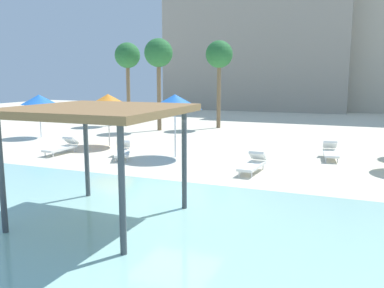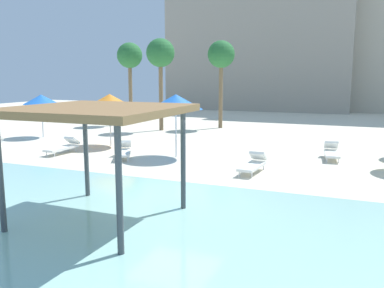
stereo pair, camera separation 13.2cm
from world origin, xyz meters
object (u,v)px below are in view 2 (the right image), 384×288
beach_umbrella_blue_1 (176,102)px  lounge_chair_0 (253,164)px  lounge_chair_3 (64,146)px  shade_pavilion (97,114)px  palm_tree_2 (130,57)px  beach_umbrella_blue_0 (41,99)px  palm_tree_0 (160,55)px  palm_tree_3 (221,56)px  lounge_chair_5 (332,152)px  beach_umbrella_orange_3 (110,101)px  lounge_chair_6 (124,151)px

beach_umbrella_blue_1 → lounge_chair_0: 4.88m
beach_umbrella_blue_1 → lounge_chair_3: size_ratio=1.48×
lounge_chair_0 → shade_pavilion: bearing=-14.7°
shade_pavilion → palm_tree_2: 21.55m
beach_umbrella_blue_0 → beach_umbrella_blue_1: (10.08, -2.56, 0.24)m
beach_umbrella_blue_0 → palm_tree_0: 8.14m
palm_tree_3 → beach_umbrella_blue_1: bearing=-82.1°
shade_pavilion → beach_umbrella_blue_1: bearing=101.6°
palm_tree_3 → lounge_chair_0: bearing=-66.2°
lounge_chair_5 → beach_umbrella_orange_3: bearing=-92.9°
beach_umbrella_orange_3 → palm_tree_0: size_ratio=0.45×
lounge_chair_3 → palm_tree_3: 13.63m
shade_pavilion → beach_umbrella_blue_1: 8.55m
lounge_chair_3 → palm_tree_3: bearing=165.9°
lounge_chair_0 → palm_tree_0: 14.04m
lounge_chair_0 → palm_tree_2: bearing=-129.5°
shade_pavilion → palm_tree_0: (-6.56, 16.51, 2.32)m
lounge_chair_5 → palm_tree_3: bearing=-144.1°
beach_umbrella_blue_0 → palm_tree_0: size_ratio=0.42×
lounge_chair_5 → palm_tree_0: bearing=-124.5°
beach_umbrella_blue_1 → palm_tree_3: 11.33m
shade_pavilion → palm_tree_3: palm_tree_3 is taller
beach_umbrella_blue_0 → lounge_chair_3: 6.40m
beach_umbrella_blue_0 → beach_umbrella_orange_3: 5.76m
shade_pavilion → palm_tree_2: palm_tree_2 is taller
beach_umbrella_orange_3 → palm_tree_2: (-4.13, 9.03, 2.66)m
lounge_chair_6 → lounge_chair_5: bearing=83.4°
lounge_chair_5 → palm_tree_2: palm_tree_2 is taller
beach_umbrella_blue_0 → lounge_chair_0: 14.86m
beach_umbrella_blue_0 → shade_pavilion: bearing=-42.8°
beach_umbrella_blue_1 → lounge_chair_0: bearing=-22.5°
lounge_chair_5 → palm_tree_2: size_ratio=0.32×
shade_pavilion → lounge_chair_3: size_ratio=2.03×
lounge_chair_3 → lounge_chair_5: size_ratio=0.99×
shade_pavilion → palm_tree_0: bearing=111.7°
palm_tree_0 → palm_tree_3: (3.32, 2.81, -0.02)m
beach_umbrella_blue_0 → beach_umbrella_blue_1: size_ratio=0.90×
shade_pavilion → lounge_chair_3: bearing=134.8°
lounge_chair_6 → lounge_chair_0: bearing=57.6°
shade_pavilion → beach_umbrella_orange_3: size_ratio=1.42×
lounge_chair_0 → lounge_chair_6: 6.14m
lounge_chair_0 → lounge_chair_5: size_ratio=0.99×
lounge_chair_5 → beach_umbrella_blue_1: bearing=-78.8°
beach_umbrella_blue_1 → palm_tree_2: 13.73m
palm_tree_0 → palm_tree_2: size_ratio=1.00×
lounge_chair_5 → palm_tree_0: size_ratio=0.32×
beach_umbrella_orange_3 → lounge_chair_0: bearing=-19.8°
lounge_chair_0 → beach_umbrella_blue_0: bearing=-102.4°
shade_pavilion → beach_umbrella_blue_0: (-11.80, 10.93, -0.45)m
beach_umbrella_blue_0 → palm_tree_2: size_ratio=0.42×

